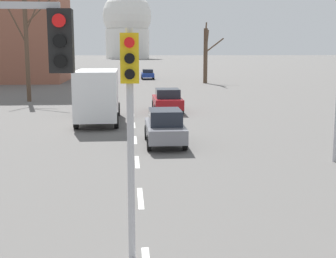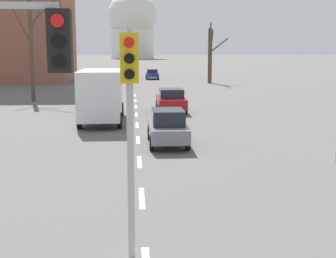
% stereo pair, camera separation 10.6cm
% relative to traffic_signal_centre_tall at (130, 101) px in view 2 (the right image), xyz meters
% --- Properties ---
extents(lane_stripe_1, '(0.16, 2.00, 0.01)m').
position_rel_traffic_signal_centre_tall_xyz_m(lane_stripe_1, '(0.29, 4.01, -3.28)').
color(lane_stripe_1, silver).
rests_on(lane_stripe_1, ground_plane).
extents(lane_stripe_2, '(0.16, 2.00, 0.01)m').
position_rel_traffic_signal_centre_tall_xyz_m(lane_stripe_2, '(0.29, 8.51, -3.28)').
color(lane_stripe_2, silver).
rests_on(lane_stripe_2, ground_plane).
extents(lane_stripe_3, '(0.16, 2.00, 0.01)m').
position_rel_traffic_signal_centre_tall_xyz_m(lane_stripe_3, '(0.29, 13.01, -3.28)').
color(lane_stripe_3, silver).
rests_on(lane_stripe_3, ground_plane).
extents(lane_stripe_4, '(0.16, 2.00, 0.01)m').
position_rel_traffic_signal_centre_tall_xyz_m(lane_stripe_4, '(0.29, 17.51, -3.28)').
color(lane_stripe_4, silver).
rests_on(lane_stripe_4, ground_plane).
extents(lane_stripe_5, '(0.16, 2.00, 0.01)m').
position_rel_traffic_signal_centre_tall_xyz_m(lane_stripe_5, '(0.29, 22.01, -3.28)').
color(lane_stripe_5, silver).
rests_on(lane_stripe_5, ground_plane).
extents(lane_stripe_6, '(0.16, 2.00, 0.01)m').
position_rel_traffic_signal_centre_tall_xyz_m(lane_stripe_6, '(0.29, 26.51, -3.28)').
color(lane_stripe_6, silver).
rests_on(lane_stripe_6, ground_plane).
extents(lane_stripe_7, '(0.16, 2.00, 0.01)m').
position_rel_traffic_signal_centre_tall_xyz_m(lane_stripe_7, '(0.29, 31.01, -3.28)').
color(lane_stripe_7, silver).
rests_on(lane_stripe_7, ground_plane).
extents(lane_stripe_8, '(0.16, 2.00, 0.01)m').
position_rel_traffic_signal_centre_tall_xyz_m(lane_stripe_8, '(0.29, 35.51, -3.28)').
color(lane_stripe_8, silver).
rests_on(lane_stripe_8, ground_plane).
extents(traffic_signal_centre_tall, '(0.36, 0.34, 4.70)m').
position_rel_traffic_signal_centre_tall_xyz_m(traffic_signal_centre_tall, '(0.00, 0.00, 0.00)').
color(traffic_signal_centre_tall, '#B2B2B7').
rests_on(traffic_signal_centre_tall, ground_plane).
extents(sedan_near_left, '(1.97, 4.42, 1.64)m').
position_rel_traffic_signal_centre_tall_xyz_m(sedan_near_left, '(2.72, 23.25, -2.45)').
color(sedan_near_left, maroon).
rests_on(sedan_near_left, ground_plane).
extents(sedan_near_right, '(1.88, 4.52, 1.47)m').
position_rel_traffic_signal_centre_tall_xyz_m(sedan_near_right, '(2.98, 61.03, -2.52)').
color(sedan_near_right, navy).
rests_on(sedan_near_right, ground_plane).
extents(sedan_mid_centre, '(1.73, 4.19, 1.64)m').
position_rel_traffic_signal_centre_tall_xyz_m(sedan_mid_centre, '(1.62, 11.76, -2.46)').
color(sedan_mid_centre, slate).
rests_on(sedan_mid_centre, ground_plane).
extents(delivery_truck, '(2.44, 7.20, 3.14)m').
position_rel_traffic_signal_centre_tall_xyz_m(delivery_truck, '(-1.79, 18.74, -1.59)').
color(delivery_truck, '#333842').
rests_on(delivery_truck, ground_plane).
extents(bare_tree_left_near, '(4.34, 3.09, 9.60)m').
position_rel_traffic_signal_centre_tall_xyz_m(bare_tree_left_near, '(-8.27, 31.06, 1.41)').
color(bare_tree_left_near, brown).
rests_on(bare_tree_left_near, ground_plane).
extents(bare_tree_right_near, '(2.90, 4.93, 7.69)m').
position_rel_traffic_signal_centre_tall_xyz_m(bare_tree_right_near, '(10.19, 51.61, 0.55)').
color(bare_tree_right_near, brown).
rests_on(bare_tree_right_near, ground_plane).
extents(capitol_dome, '(24.28, 24.28, 34.30)m').
position_rel_traffic_signal_centre_tall_xyz_m(capitol_dome, '(0.29, 230.59, 13.42)').
color(capitol_dome, silver).
rests_on(capitol_dome, ground_plane).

